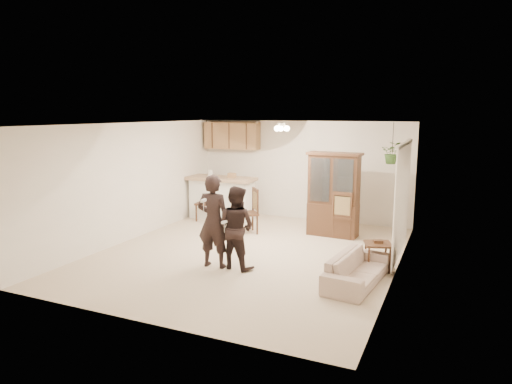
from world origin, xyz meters
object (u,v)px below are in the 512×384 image
at_px(child, 236,231).
at_px(chair_bar, 206,210).
at_px(chair_hutch_right, 344,224).
at_px(side_table, 377,256).
at_px(adult, 213,217).
at_px(sofa, 358,262).
at_px(china_hutch, 334,195).
at_px(chair_hutch_left, 247,221).

xyz_separation_m(child, chair_bar, (-2.28, 2.88, -0.39)).
bearing_deg(chair_hutch_right, side_table, 121.87).
xyz_separation_m(adult, side_table, (2.69, 0.99, -0.65)).
height_order(sofa, adult, adult).
height_order(adult, china_hutch, china_hutch).
relative_size(sofa, china_hutch, 1.01).
xyz_separation_m(sofa, chair_bar, (-4.39, 2.78, -0.08)).
distance_m(side_table, chair_hutch_left, 3.38).
bearing_deg(chair_bar, chair_hutch_right, -7.65).
height_order(child, chair_bar, child).
relative_size(sofa, chair_hutch_left, 1.83).
bearing_deg(adult, chair_bar, -62.44).
bearing_deg(chair_bar, chair_hutch_left, -30.46).
relative_size(sofa, chair_bar, 1.87).
bearing_deg(chair_bar, side_table, -29.16).
height_order(side_table, chair_hutch_left, chair_hutch_left).
xyz_separation_m(chair_hutch_left, chair_hutch_right, (2.10, 0.55, 0.00)).
distance_m(chair_bar, chair_hutch_right, 3.56).
relative_size(chair_bar, chair_hutch_left, 0.98).
distance_m(adult, china_hutch, 3.21).
distance_m(china_hutch, chair_bar, 3.36).
distance_m(chair_hutch_left, chair_hutch_right, 2.17).
height_order(chair_hutch_left, chair_hutch_right, chair_hutch_right).
relative_size(adult, chair_hutch_left, 1.76).
bearing_deg(chair_hutch_left, adult, -29.45).
xyz_separation_m(sofa, chair_hutch_left, (-2.92, 2.10, -0.08)).
xyz_separation_m(china_hutch, chair_hutch_left, (-1.83, -0.58, -0.63)).
bearing_deg(china_hutch, sofa, -65.06).
xyz_separation_m(china_hutch, side_table, (1.28, -1.90, -0.66)).
bearing_deg(china_hutch, chair_hutch_left, -159.71).
distance_m(sofa, chair_hutch_left, 3.60).
relative_size(adult, chair_bar, 1.79).
bearing_deg(chair_hutch_right, child, 68.36).
relative_size(side_table, chair_hutch_left, 0.55).
bearing_deg(china_hutch, child, -107.30).
height_order(child, chair_hutch_right, child).
distance_m(chair_bar, chair_hutch_left, 1.61).
relative_size(adult, china_hutch, 0.97).
height_order(sofa, chair_hutch_left, chair_hutch_left).
height_order(sofa, china_hutch, china_hutch).
bearing_deg(child, sofa, -168.30).
bearing_deg(chair_hutch_left, chair_bar, -154.81).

